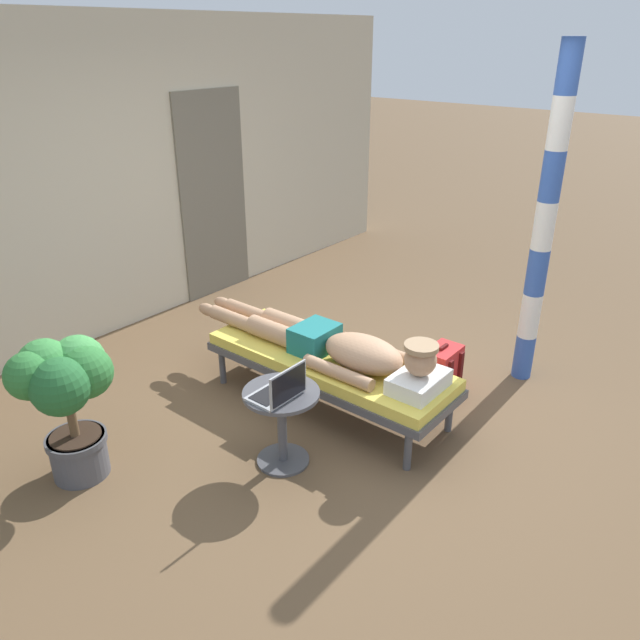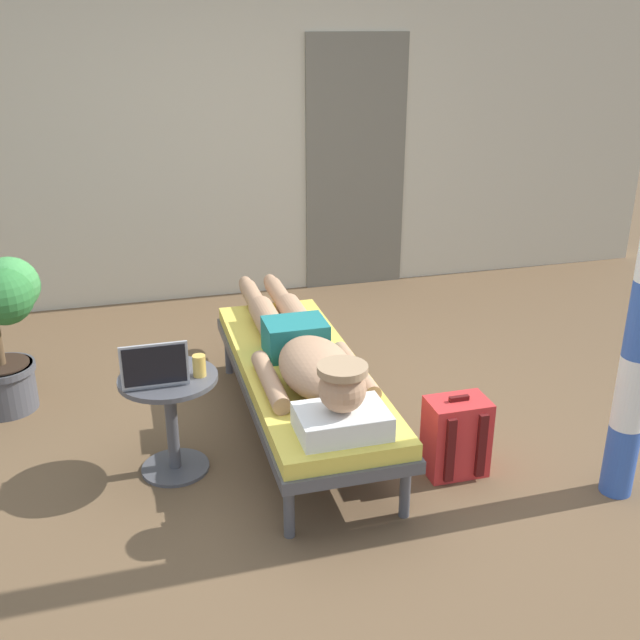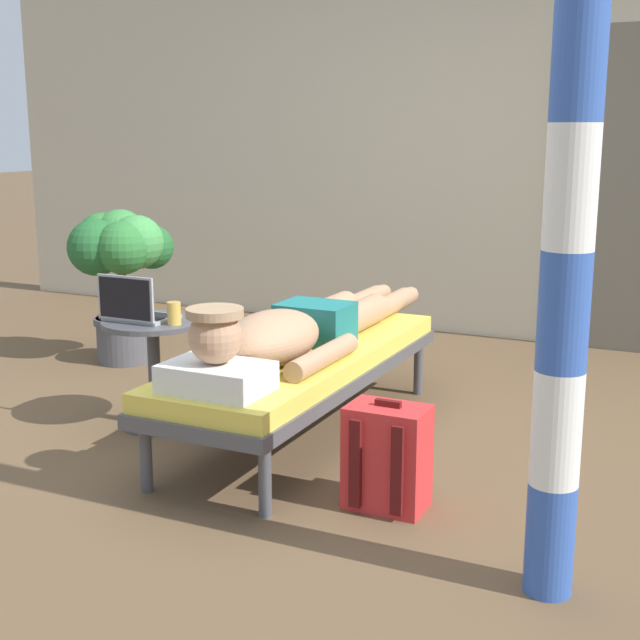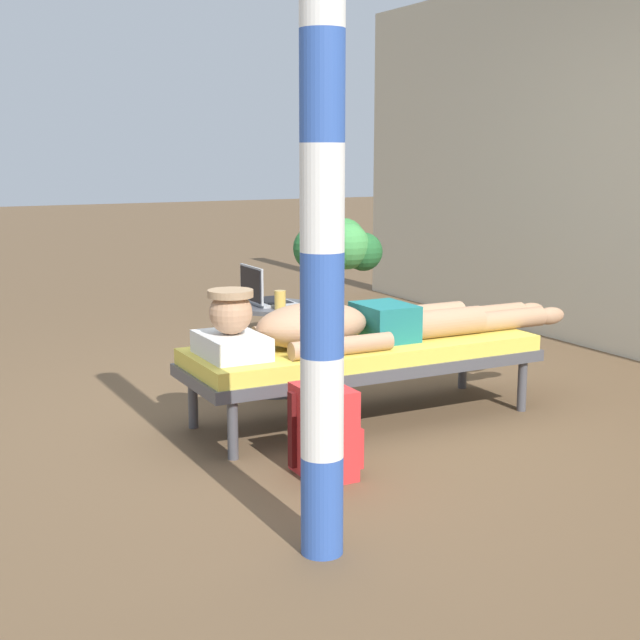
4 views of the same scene
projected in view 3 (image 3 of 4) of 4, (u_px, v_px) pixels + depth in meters
ground_plane at (275, 444)px, 4.00m from camera, size 40.00×40.00×0.00m
house_wall_back at (462, 138)px, 5.96m from camera, size 7.60×0.20×2.70m
house_door_panel at (616, 192)px, 5.49m from camera, size 0.84×0.03×2.04m
lounge_chair at (303, 364)px, 4.04m from camera, size 0.64×1.90×0.42m
person_reclining at (296, 331)px, 3.94m from camera, size 0.53×2.17×0.33m
side_table at (154, 354)px, 4.17m from camera, size 0.48×0.48×0.52m
laptop at (135, 309)px, 4.10m from camera, size 0.31×0.24×0.23m
drink_glass at (174, 313)px, 4.03m from camera, size 0.06×0.06×0.11m
backpack at (388, 458)px, 3.30m from camera, size 0.30×0.26×0.42m
potted_plant at (121, 260)px, 5.28m from camera, size 0.59×0.57×0.93m
porch_post at (571, 187)px, 2.46m from camera, size 0.15×0.15×2.50m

